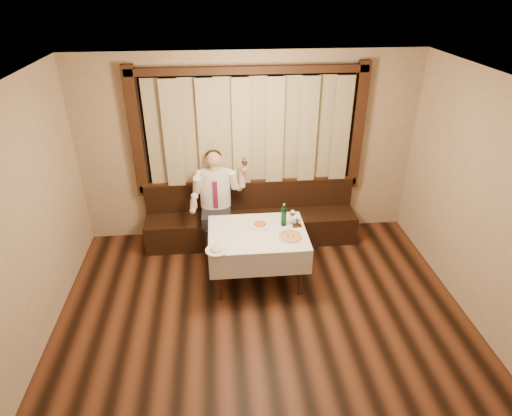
{
  "coord_description": "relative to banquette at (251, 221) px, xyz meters",
  "views": [
    {
      "loc": [
        -0.46,
        -2.96,
        3.7
      ],
      "look_at": [
        0.0,
        1.9,
        1.0
      ],
      "focal_mm": 30.0,
      "sensor_mm": 36.0,
      "label": 1
    }
  ],
  "objects": [
    {
      "name": "room",
      "position": [
        -0.0,
        -1.75,
        1.19
      ],
      "size": [
        5.01,
        6.01,
        2.81
      ],
      "color": "black",
      "rests_on": "ground"
    },
    {
      "name": "pasta_red",
      "position": [
        0.05,
        -0.86,
        0.48
      ],
      "size": [
        0.26,
        0.26,
        0.09
      ],
      "rotation": [
        0.0,
        0.0,
        -0.25
      ],
      "color": "white",
      "rests_on": "dining_table"
    },
    {
      "name": "pasta_cream",
      "position": [
        -0.53,
        -1.4,
        0.48
      ],
      "size": [
        0.28,
        0.28,
        0.09
      ],
      "rotation": [
        0.0,
        0.0,
        -0.15
      ],
      "color": "white",
      "rests_on": "dining_table"
    },
    {
      "name": "dining_table",
      "position": [
        0.0,
        -1.02,
        0.34
      ],
      "size": [
        1.27,
        0.97,
        0.76
      ],
      "color": "black",
      "rests_on": "ground"
    },
    {
      "name": "cruet_caddy",
      "position": [
        0.53,
        -0.94,
        0.49
      ],
      "size": [
        0.11,
        0.06,
        0.12
      ],
      "rotation": [
        0.0,
        0.0,
        0.02
      ],
      "color": "black",
      "rests_on": "dining_table"
    },
    {
      "name": "banquette",
      "position": [
        0.0,
        0.0,
        0.0
      ],
      "size": [
        3.2,
        0.61,
        0.94
      ],
      "color": "black",
      "rests_on": "ground"
    },
    {
      "name": "table_wine_glass",
      "position": [
        0.48,
        -0.85,
        0.6
      ],
      "size": [
        0.08,
        0.08,
        0.21
      ],
      "rotation": [
        0.0,
        0.0,
        -0.08
      ],
      "color": "white",
      "rests_on": "dining_table"
    },
    {
      "name": "pizza",
      "position": [
        0.4,
        -1.19,
        0.46
      ],
      "size": [
        0.3,
        0.3,
        0.03
      ],
      "rotation": [
        0.0,
        0.0,
        0.1
      ],
      "color": "white",
      "rests_on": "dining_table"
    },
    {
      "name": "green_bottle",
      "position": [
        0.36,
        -0.89,
        0.58
      ],
      "size": [
        0.07,
        0.07,
        0.32
      ],
      "rotation": [
        0.0,
        0.0,
        0.01
      ],
      "color": "#0D3E24",
      "rests_on": "dining_table"
    },
    {
      "name": "seated_man",
      "position": [
        -0.52,
        -0.09,
        0.55
      ],
      "size": [
        0.84,
        0.63,
        1.5
      ],
      "color": "black",
      "rests_on": "ground"
    }
  ]
}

